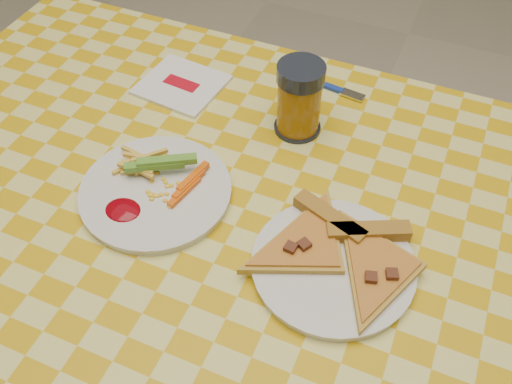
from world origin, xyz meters
TOP-DOWN VIEW (x-y plane):
  - table at (0.00, 0.00)m, footprint 1.28×0.88m
  - plate_left at (-0.13, 0.01)m, footprint 0.30×0.30m
  - plate_right at (0.15, -0.01)m, footprint 0.28×0.28m
  - fries_veggies at (-0.14, 0.02)m, footprint 0.16×0.15m
  - pizza_slices at (0.16, 0.00)m, footprint 0.31×0.26m
  - drink_glass at (0.01, 0.23)m, footprint 0.08×0.08m
  - napkin at (-0.22, 0.26)m, footprint 0.15×0.14m
  - fork at (0.03, 0.35)m, footprint 0.14×0.03m

SIDE VIEW (x-z plane):
  - table at x=0.00m, z-range 0.30..1.06m
  - napkin at x=-0.22m, z-range 0.76..0.76m
  - fork at x=0.03m, z-range 0.76..0.76m
  - plate_left at x=-0.13m, z-range 0.76..0.77m
  - plate_right at x=0.15m, z-range 0.76..0.77m
  - pizza_slices at x=0.16m, z-range 0.76..0.79m
  - fries_veggies at x=-0.14m, z-range 0.76..0.80m
  - drink_glass at x=0.01m, z-range 0.75..0.88m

